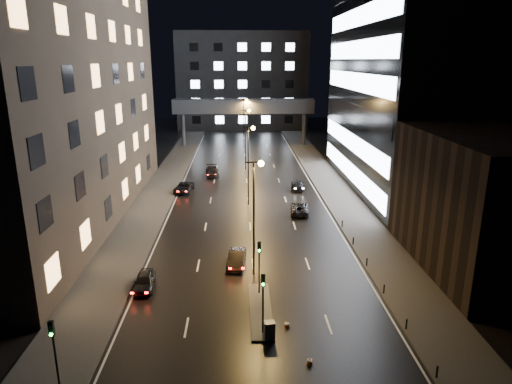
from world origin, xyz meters
TOP-DOWN VIEW (x-y plane):
  - ground at (0.00, 40.00)m, footprint 160.00×160.00m
  - sidewalk_left at (-12.50, 35.00)m, footprint 5.00×110.00m
  - sidewalk_right at (12.50, 35.00)m, footprint 5.00×110.00m
  - building_left at (-22.50, 24.00)m, footprint 15.00×48.00m
  - building_right_low at (20.00, 9.00)m, footprint 10.00×18.00m
  - building_right_glass at (25.00, 36.00)m, footprint 20.00×36.00m
  - building_far at (0.00, 98.00)m, footprint 34.00×14.00m
  - skybridge at (0.00, 70.00)m, footprint 30.00×3.00m
  - median_island at (0.30, 2.00)m, footprint 1.60×8.00m
  - traffic_signal_near at (0.30, 4.49)m, footprint 0.28×0.34m
  - traffic_signal_far at (0.30, -1.01)m, footprint 0.28×0.34m
  - traffic_signal_corner at (-11.50, -6.01)m, footprint 0.28×0.34m
  - bollard_row at (10.20, 6.50)m, footprint 0.12×25.12m
  - streetlight_near at (0.16, 8.00)m, footprint 1.45×0.50m
  - streetlight_mid_a at (0.16, 28.00)m, footprint 1.45×0.50m
  - streetlight_mid_b at (0.16, 48.00)m, footprint 1.45×0.50m
  - streetlight_far at (0.16, 68.00)m, footprint 1.45×0.50m
  - car_away_a at (-9.00, 5.85)m, footprint 1.76×3.90m
  - car_away_b at (-1.50, 9.87)m, footprint 1.84×4.24m
  - car_away_c at (-9.00, 34.05)m, footprint 2.76×4.99m
  - car_away_d at (-5.46, 43.25)m, footprint 2.51×5.19m
  - car_toward_a at (6.12, 24.18)m, footprint 2.61×4.80m
  - car_toward_b at (7.21, 34.91)m, footprint 2.32×4.56m
  - utility_cabinet at (0.70, -1.70)m, footprint 0.76×0.62m
  - cone_a at (2.02, -0.25)m, footprint 0.44×0.44m
  - cone_b at (3.00, -4.33)m, footprint 0.54×0.54m

SIDE VIEW (x-z plane):
  - ground at x=0.00m, z-range 0.00..0.00m
  - sidewalk_left at x=-12.50m, z-range 0.00..0.15m
  - sidewalk_right at x=12.50m, z-range 0.00..0.15m
  - median_island at x=0.30m, z-range 0.00..0.15m
  - cone_a at x=2.02m, z-range 0.00..0.46m
  - cone_b at x=3.00m, z-range 0.00..0.47m
  - bollard_row at x=10.20m, z-range 0.00..0.90m
  - car_toward_b at x=7.21m, z-range 0.00..1.27m
  - car_toward_a at x=6.12m, z-range 0.00..1.28m
  - car_away_a at x=-9.00m, z-range 0.00..1.30m
  - car_away_c at x=-9.00m, z-range 0.00..1.32m
  - car_away_b at x=-1.50m, z-range 0.00..1.36m
  - car_away_d at x=-5.46m, z-range 0.00..1.46m
  - utility_cabinet at x=0.70m, z-range 0.15..1.35m
  - traffic_signal_corner at x=-11.50m, z-range 0.74..5.14m
  - traffic_signal_near at x=0.30m, z-range 0.89..5.29m
  - traffic_signal_far at x=0.30m, z-range 0.89..5.29m
  - building_right_low at x=20.00m, z-range 0.00..12.00m
  - streetlight_near at x=0.16m, z-range 1.42..11.57m
  - streetlight_mid_a at x=0.16m, z-range 1.42..11.57m
  - streetlight_mid_b at x=0.16m, z-range 1.42..11.57m
  - streetlight_far at x=0.16m, z-range 1.42..11.57m
  - skybridge at x=0.00m, z-range 3.34..13.34m
  - building_far at x=0.00m, z-range 0.00..25.00m
  - building_left at x=-22.50m, z-range 0.00..40.00m
  - building_right_glass at x=25.00m, z-range 0.00..45.00m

